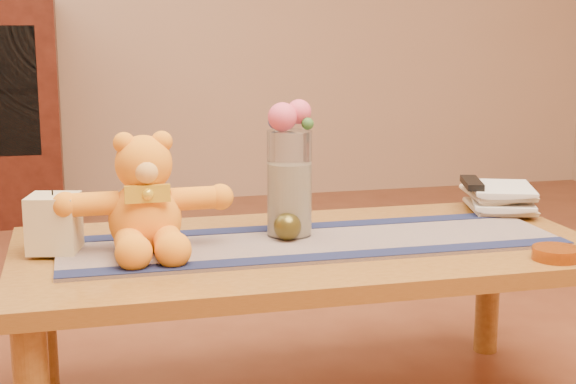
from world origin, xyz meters
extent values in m
cube|color=brown|center=(0.00, 0.00, 0.43)|extent=(1.40, 0.70, 0.04)
cylinder|color=brown|center=(-0.64, 0.29, 0.21)|extent=(0.07, 0.07, 0.41)
cylinder|color=brown|center=(0.64, 0.29, 0.21)|extent=(0.07, 0.07, 0.41)
cube|color=#191F47|center=(0.01, -0.01, 0.45)|extent=(1.20, 0.36, 0.01)
cube|color=#161C42|center=(0.01, -0.15, 0.46)|extent=(1.20, 0.07, 0.00)
cube|color=#161C42|center=(0.01, 0.14, 0.46)|extent=(1.20, 0.07, 0.00)
cube|color=beige|center=(-0.59, 0.05, 0.52)|extent=(0.13, 0.13, 0.13)
cylinder|color=black|center=(-0.59, 0.05, 0.59)|extent=(0.00, 0.00, 0.01)
cylinder|color=silver|center=(-0.03, 0.06, 0.59)|extent=(0.11, 0.11, 0.26)
cylinder|color=beige|center=(-0.03, 0.06, 0.55)|extent=(0.09, 0.09, 0.18)
sphere|color=#E55073|center=(-0.05, 0.05, 0.75)|extent=(0.07, 0.07, 0.07)
sphere|color=#E55073|center=(-0.01, 0.07, 0.76)|extent=(0.06, 0.06, 0.06)
sphere|color=#444C93|center=(-0.02, 0.10, 0.75)|extent=(0.04, 0.04, 0.04)
sphere|color=#444C93|center=(-0.06, 0.08, 0.74)|extent=(0.04, 0.04, 0.04)
sphere|color=#33662D|center=(0.01, 0.04, 0.74)|extent=(0.03, 0.03, 0.03)
sphere|color=#484018|center=(-0.05, 0.02, 0.49)|extent=(0.09, 0.09, 0.07)
imported|color=beige|center=(0.54, 0.23, 0.46)|extent=(0.22, 0.26, 0.02)
imported|color=beige|center=(0.54, 0.22, 0.48)|extent=(0.24, 0.27, 0.02)
imported|color=beige|center=(0.53, 0.23, 0.50)|extent=(0.21, 0.25, 0.02)
imported|color=beige|center=(0.54, 0.22, 0.52)|extent=(0.23, 0.27, 0.02)
cube|color=black|center=(0.54, 0.22, 0.54)|extent=(0.09, 0.17, 0.02)
cylinder|color=#BF5914|center=(0.50, -0.27, 0.46)|extent=(0.14, 0.14, 0.03)
camera|label=1|loc=(-0.54, -1.91, 0.98)|focal=52.92mm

